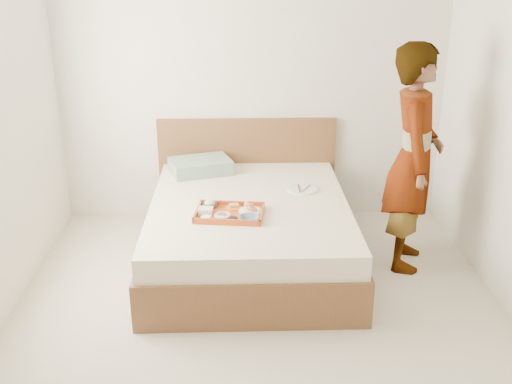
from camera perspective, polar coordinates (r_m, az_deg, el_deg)
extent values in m
cube|color=beige|center=(4.14, 0.40, -13.03)|extent=(3.50, 4.00, 0.01)
cube|color=silver|center=(5.51, -0.38, 10.52)|extent=(3.50, 0.01, 2.60)
cube|color=silver|center=(1.76, 3.10, -14.97)|extent=(3.50, 0.01, 2.60)
cube|color=brown|center=(4.88, -0.63, -3.79)|extent=(1.65, 2.00, 0.53)
cube|color=brown|center=(5.70, -0.85, 2.29)|extent=(1.65, 0.06, 0.95)
cube|color=gray|center=(5.41, -5.26, 2.46)|extent=(0.60, 0.50, 0.12)
cube|color=#C64A19|center=(4.51, -2.51, -1.96)|extent=(0.54, 0.42, 0.05)
cylinder|color=white|center=(4.55, -0.54, -1.80)|extent=(0.19, 0.19, 0.01)
imported|color=#16224E|center=(4.39, -0.63, -2.53)|extent=(0.16, 0.16, 0.03)
cylinder|color=black|center=(4.39, -2.20, -2.61)|extent=(0.08, 0.08, 0.03)
cylinder|color=white|center=(4.49, -3.20, -2.18)|extent=(0.14, 0.14, 0.01)
cylinder|color=orange|center=(4.62, -2.10, -1.46)|extent=(0.14, 0.14, 0.01)
imported|color=#16224E|center=(4.64, -4.40, -1.24)|extent=(0.12, 0.12, 0.03)
cube|color=silver|center=(4.52, -4.77, -1.79)|extent=(0.11, 0.10, 0.05)
cylinder|color=white|center=(4.42, -4.77, -2.48)|extent=(0.08, 0.08, 0.03)
cylinder|color=white|center=(5.02, 4.43, 0.27)|extent=(0.32, 0.32, 0.01)
imported|color=#EFE5D0|center=(4.80, 14.65, 3.05)|extent=(0.57, 0.73, 1.77)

